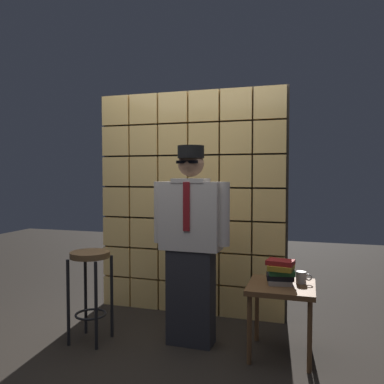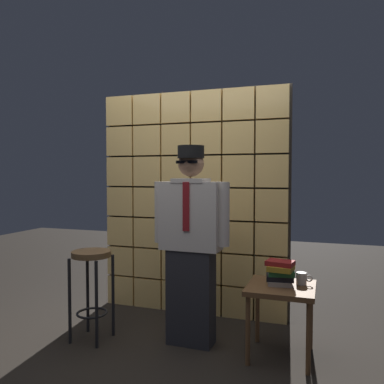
# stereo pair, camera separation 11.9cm
# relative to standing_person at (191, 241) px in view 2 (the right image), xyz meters

# --- Properties ---
(ground_plane) EXTENTS (12.00, 12.00, 0.00)m
(ground_plane) POSITION_rel_standing_person_xyz_m (-0.24, -0.45, -0.88)
(ground_plane) COLOR black
(glass_block_wall) EXTENTS (2.01, 0.10, 2.34)m
(glass_block_wall) POSITION_rel_standing_person_xyz_m (-0.24, 0.74, 0.27)
(glass_block_wall) COLOR #F2C672
(glass_block_wall) RESTS_ON ground
(standing_person) EXTENTS (0.67, 0.28, 1.69)m
(standing_person) POSITION_rel_standing_person_xyz_m (0.00, 0.00, 0.00)
(standing_person) COLOR #28282D
(standing_person) RESTS_ON ground
(bar_stool) EXTENTS (0.34, 0.34, 0.78)m
(bar_stool) POSITION_rel_standing_person_xyz_m (-0.85, -0.20, -0.30)
(bar_stool) COLOR brown
(bar_stool) RESTS_ON ground
(side_table) EXTENTS (0.52, 0.52, 0.57)m
(side_table) POSITION_rel_standing_person_xyz_m (0.75, 0.00, -0.39)
(side_table) COLOR brown
(side_table) RESTS_ON ground
(book_stack) EXTENTS (0.24, 0.23, 0.20)m
(book_stack) POSITION_rel_standing_person_xyz_m (0.74, 0.01, -0.21)
(book_stack) COLOR gray
(book_stack) RESTS_ON side_table
(coffee_mug) EXTENTS (0.13, 0.08, 0.09)m
(coffee_mug) POSITION_rel_standing_person_xyz_m (0.90, 0.09, -0.26)
(coffee_mug) COLOR silver
(coffee_mug) RESTS_ON side_table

